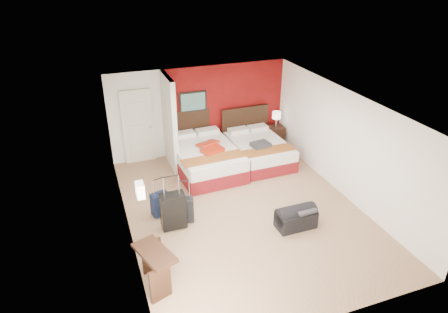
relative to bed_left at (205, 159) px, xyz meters
name	(u,v)px	position (x,y,z in m)	size (l,w,h in m)	color
ground	(243,210)	(0.23, -2.06, -0.33)	(6.50, 6.50, 0.00)	tan
room_walls	(164,143)	(-1.18, -0.64, 0.92)	(5.02, 6.52, 2.50)	white
red_accent_panel	(225,108)	(0.98, 1.17, 0.92)	(3.50, 0.04, 2.50)	maroon
partition_wall	(170,123)	(-0.77, 0.55, 0.92)	(0.12, 1.20, 2.50)	silver
entry_door	(138,127)	(-1.52, 1.14, 0.69)	(0.82, 0.06, 2.05)	silver
bed_left	(205,159)	(0.00, 0.00, 0.00)	(1.56, 2.22, 0.67)	silver
bed_right	(259,151)	(1.54, 0.00, -0.04)	(1.38, 1.97, 0.59)	white
red_suitcase_open	(210,147)	(0.10, -0.10, 0.38)	(0.55, 0.75, 0.09)	red
jacket_bundle	(261,145)	(1.44, -0.30, 0.31)	(0.47, 0.38, 0.11)	#393A3F
nightstand	(275,136)	(2.44, 0.78, -0.03)	(0.44, 0.44, 0.61)	black
table_lamp	(276,119)	(2.44, 0.78, 0.51)	(0.25, 0.25, 0.45)	white
suitcase_black	(173,212)	(-1.38, -2.15, 0.05)	(0.51, 0.32, 0.77)	black
suitcase_charcoal	(185,211)	(-1.10, -2.03, -0.06)	(0.37, 0.23, 0.55)	black
suitcase_navy	(160,205)	(-1.55, -1.62, -0.07)	(0.38, 0.23, 0.53)	#101932
duffel_bag	(296,218)	(1.03, -3.01, -0.13)	(0.82, 0.44, 0.42)	black
jacket_draped	(304,209)	(1.18, -3.06, 0.11)	(0.42, 0.36, 0.06)	#37373C
desk	(156,268)	(-2.04, -3.63, 0.02)	(0.43, 0.86, 0.71)	#311A10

